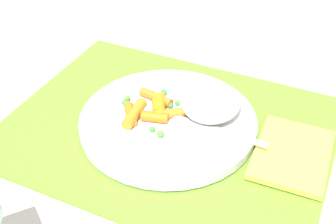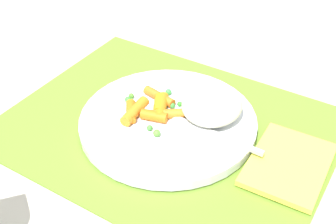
# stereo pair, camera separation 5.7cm
# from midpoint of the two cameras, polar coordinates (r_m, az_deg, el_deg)

# --- Properties ---
(ground_plane) EXTENTS (2.40, 2.40, 0.00)m
(ground_plane) POSITION_cam_midpoint_polar(r_m,az_deg,el_deg) (0.63, -2.59, -2.24)
(ground_plane) COLOR beige
(placemat) EXTENTS (0.45, 0.35, 0.01)m
(placemat) POSITION_cam_midpoint_polar(r_m,az_deg,el_deg) (0.63, -2.60, -2.03)
(placemat) COLOR olive
(placemat) RESTS_ON ground_plane
(plate) EXTENTS (0.25, 0.25, 0.01)m
(plate) POSITION_cam_midpoint_polar(r_m,az_deg,el_deg) (0.63, -2.62, -1.33)
(plate) COLOR white
(plate) RESTS_ON placemat
(rice_mound) EXTENTS (0.08, 0.09, 0.04)m
(rice_mound) POSITION_cam_midpoint_polar(r_m,az_deg,el_deg) (0.62, 2.84, 1.18)
(rice_mound) COLOR beige
(rice_mound) RESTS_ON plate
(carrot_portion) EXTENTS (0.09, 0.09, 0.02)m
(carrot_portion) POSITION_cam_midpoint_polar(r_m,az_deg,el_deg) (0.63, -4.71, 0.20)
(carrot_portion) COLOR orange
(carrot_portion) RESTS_ON plate
(pea_scatter) EXTENTS (0.09, 0.10, 0.01)m
(pea_scatter) POSITION_cam_midpoint_polar(r_m,az_deg,el_deg) (0.63, -4.62, 0.27)
(pea_scatter) COLOR #549730
(pea_scatter) RESTS_ON plate
(fork) EXTENTS (0.19, 0.02, 0.01)m
(fork) POSITION_cam_midpoint_polar(r_m,az_deg,el_deg) (0.61, -0.50, -1.29)
(fork) COLOR #BABABA
(fork) RESTS_ON plate
(napkin) EXTENTS (0.10, 0.13, 0.01)m
(napkin) POSITION_cam_midpoint_polar(r_m,az_deg,el_deg) (0.60, 12.84, -5.34)
(napkin) COLOR #EAE54C
(napkin) RESTS_ON placemat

